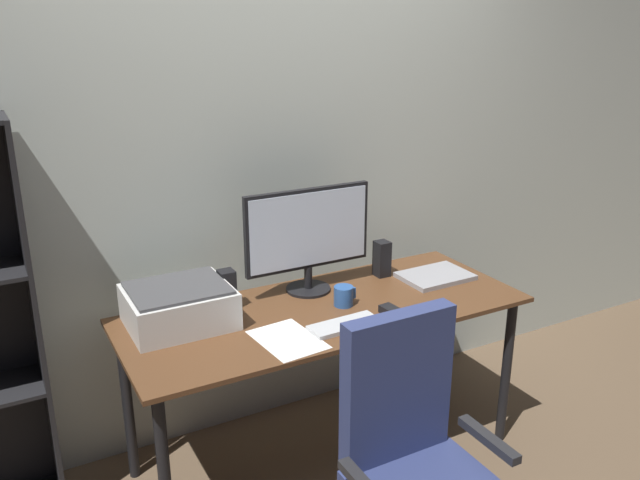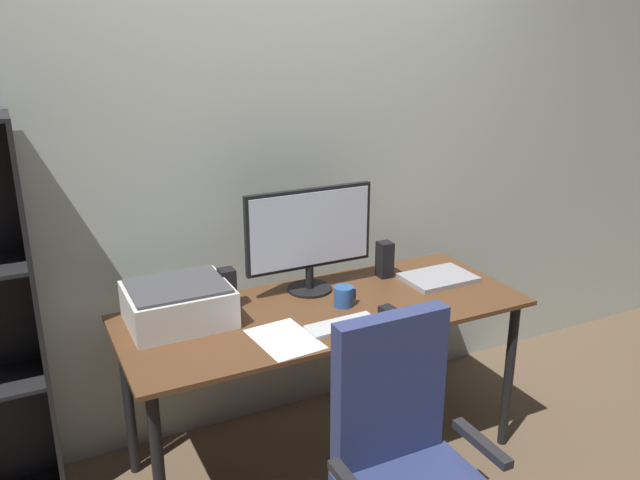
{
  "view_description": "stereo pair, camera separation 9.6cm",
  "coord_description": "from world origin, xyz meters",
  "px_view_note": "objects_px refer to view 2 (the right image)",
  "views": [
    {
      "loc": [
        -1.21,
        -2.18,
        1.89
      ],
      "look_at": [
        -0.0,
        0.04,
        1.03
      ],
      "focal_mm": 36.48,
      "sensor_mm": 36.0,
      "label": 1
    },
    {
      "loc": [
        -1.13,
        -2.22,
        1.89
      ],
      "look_at": [
        -0.0,
        0.04,
        1.03
      ],
      "focal_mm": 36.48,
      "sensor_mm": 36.0,
      "label": 2
    }
  ],
  "objects_px": {
    "desk": "(325,325)",
    "keyboard": "(342,325)",
    "monitor": "(309,233)",
    "mouse": "(390,312)",
    "coffee_mug": "(344,296)",
    "speaker_right": "(385,260)",
    "printer": "(178,303)",
    "laptop": "(438,278)",
    "speaker_left": "(227,288)"
  },
  "relations": [
    {
      "from": "coffee_mug",
      "to": "speaker_right",
      "type": "height_order",
      "value": "speaker_right"
    },
    {
      "from": "keyboard",
      "to": "coffee_mug",
      "type": "relative_size",
      "value": 2.95
    },
    {
      "from": "desk",
      "to": "monitor",
      "type": "bearing_deg",
      "value": 82.91
    },
    {
      "from": "speaker_left",
      "to": "desk",
      "type": "bearing_deg",
      "value": -28.09
    },
    {
      "from": "coffee_mug",
      "to": "speaker_right",
      "type": "distance_m",
      "value": 0.39
    },
    {
      "from": "keyboard",
      "to": "laptop",
      "type": "xyz_separation_m",
      "value": [
        0.63,
        0.24,
        0.0
      ]
    },
    {
      "from": "coffee_mug",
      "to": "monitor",
      "type": "bearing_deg",
      "value": 104.83
    },
    {
      "from": "desk",
      "to": "coffee_mug",
      "type": "bearing_deg",
      "value": -9.05
    },
    {
      "from": "mouse",
      "to": "laptop",
      "type": "distance_m",
      "value": 0.47
    },
    {
      "from": "desk",
      "to": "laptop",
      "type": "relative_size",
      "value": 5.34
    },
    {
      "from": "desk",
      "to": "coffee_mug",
      "type": "distance_m",
      "value": 0.15
    },
    {
      "from": "desk",
      "to": "keyboard",
      "type": "xyz_separation_m",
      "value": [
        -0.02,
        -0.19,
        0.09
      ]
    },
    {
      "from": "keyboard",
      "to": "mouse",
      "type": "bearing_deg",
      "value": 0.1
    },
    {
      "from": "speaker_right",
      "to": "printer",
      "type": "relative_size",
      "value": 0.43
    },
    {
      "from": "laptop",
      "to": "keyboard",
      "type": "bearing_deg",
      "value": -160.25
    },
    {
      "from": "monitor",
      "to": "mouse",
      "type": "relative_size",
      "value": 6.15
    },
    {
      "from": "mouse",
      "to": "speaker_left",
      "type": "height_order",
      "value": "speaker_left"
    },
    {
      "from": "keyboard",
      "to": "laptop",
      "type": "height_order",
      "value": "laptop"
    },
    {
      "from": "keyboard",
      "to": "speaker_right",
      "type": "distance_m",
      "value": 0.58
    },
    {
      "from": "keyboard",
      "to": "printer",
      "type": "distance_m",
      "value": 0.66
    },
    {
      "from": "coffee_mug",
      "to": "speaker_left",
      "type": "xyz_separation_m",
      "value": [
        -0.44,
        0.21,
        0.04
      ]
    },
    {
      "from": "mouse",
      "to": "coffee_mug",
      "type": "relative_size",
      "value": 0.97
    },
    {
      "from": "keyboard",
      "to": "desk",
      "type": "bearing_deg",
      "value": 82.02
    },
    {
      "from": "monitor",
      "to": "mouse",
      "type": "distance_m",
      "value": 0.5
    },
    {
      "from": "monitor",
      "to": "printer",
      "type": "bearing_deg",
      "value": -174.56
    },
    {
      "from": "monitor",
      "to": "speaker_right",
      "type": "bearing_deg",
      "value": -1.16
    },
    {
      "from": "keyboard",
      "to": "coffee_mug",
      "type": "xyz_separation_m",
      "value": [
        0.1,
        0.18,
        0.03
      ]
    },
    {
      "from": "monitor",
      "to": "keyboard",
      "type": "distance_m",
      "value": 0.47
    },
    {
      "from": "speaker_right",
      "to": "desk",
      "type": "bearing_deg",
      "value": -154.88
    },
    {
      "from": "desk",
      "to": "laptop",
      "type": "height_order",
      "value": "laptop"
    },
    {
      "from": "monitor",
      "to": "coffee_mug",
      "type": "bearing_deg",
      "value": -75.17
    },
    {
      "from": "mouse",
      "to": "printer",
      "type": "distance_m",
      "value": 0.86
    },
    {
      "from": "coffee_mug",
      "to": "laptop",
      "type": "xyz_separation_m",
      "value": [
        0.53,
        0.06,
        -0.03
      ]
    },
    {
      "from": "keyboard",
      "to": "printer",
      "type": "xyz_separation_m",
      "value": [
        -0.56,
        0.34,
        0.07
      ]
    },
    {
      "from": "laptop",
      "to": "mouse",
      "type": "bearing_deg",
      "value": -151.45
    },
    {
      "from": "mouse",
      "to": "speaker_right",
      "type": "bearing_deg",
      "value": 55.44
    },
    {
      "from": "mouse",
      "to": "speaker_left",
      "type": "relative_size",
      "value": 0.56
    },
    {
      "from": "mouse",
      "to": "coffee_mug",
      "type": "height_order",
      "value": "coffee_mug"
    },
    {
      "from": "desk",
      "to": "laptop",
      "type": "bearing_deg",
      "value": 3.96
    },
    {
      "from": "speaker_left",
      "to": "mouse",
      "type": "bearing_deg",
      "value": -33.78
    },
    {
      "from": "laptop",
      "to": "speaker_right",
      "type": "xyz_separation_m",
      "value": [
        -0.2,
        0.15,
        0.07
      ]
    },
    {
      "from": "monitor",
      "to": "keyboard",
      "type": "bearing_deg",
      "value": -96.64
    },
    {
      "from": "printer",
      "to": "speaker_right",
      "type": "bearing_deg",
      "value": 2.88
    },
    {
      "from": "monitor",
      "to": "mouse",
      "type": "bearing_deg",
      "value": -65.04
    },
    {
      "from": "coffee_mug",
      "to": "speaker_left",
      "type": "relative_size",
      "value": 0.58
    },
    {
      "from": "keyboard",
      "to": "speaker_right",
      "type": "relative_size",
      "value": 1.71
    },
    {
      "from": "laptop",
      "to": "speaker_right",
      "type": "bearing_deg",
      "value": 142.74
    },
    {
      "from": "laptop",
      "to": "printer",
      "type": "relative_size",
      "value": 0.8
    },
    {
      "from": "mouse",
      "to": "speaker_right",
      "type": "relative_size",
      "value": 0.56
    },
    {
      "from": "coffee_mug",
      "to": "speaker_left",
      "type": "height_order",
      "value": "speaker_left"
    }
  ]
}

